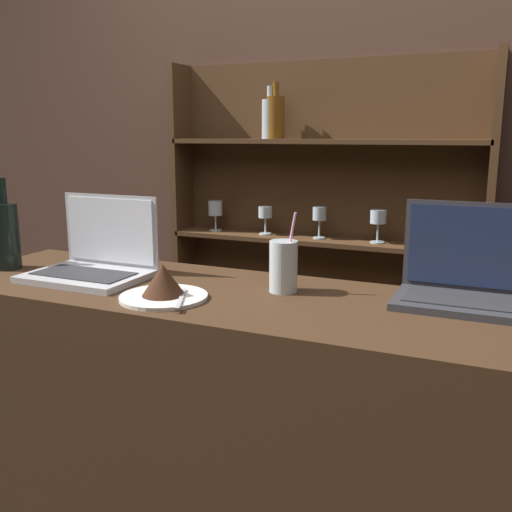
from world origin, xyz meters
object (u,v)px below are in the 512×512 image
Objects in this scene: laptop_near at (95,260)px; laptop_far at (466,281)px; wine_bottle_dark at (5,234)px; water_glass at (283,266)px; cake_plate at (163,286)px.

laptop_far is at bearing 8.35° from laptop_near.
laptop_far is (1.01, 0.15, 0.01)m from laptop_near.
wine_bottle_dark is (-0.31, -0.03, 0.06)m from laptop_near.
wine_bottle_dark is (-0.88, -0.10, 0.04)m from water_glass.
laptop_near is at bearing -171.65° from laptop_far.
laptop_near is 1.19× the size of wine_bottle_dark.
laptop_near is 1.56× the size of water_glass.
water_glass is 0.76× the size of wine_bottle_dark.
cake_plate is 0.32m from water_glass.
laptop_near is at bearing 5.71° from wine_bottle_dark.
laptop_near is at bearing 158.92° from cake_plate.
water_glass is at bearing 6.37° from wine_bottle_dark.
cake_plate is (-0.70, -0.27, -0.02)m from laptop_far.
water_glass is (0.57, 0.07, 0.02)m from laptop_near.
water_glass is (0.25, 0.19, 0.03)m from cake_plate.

